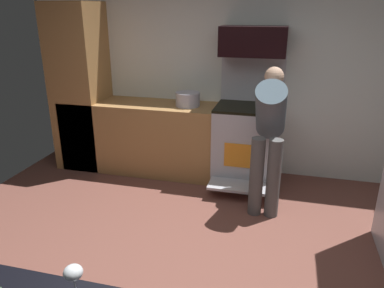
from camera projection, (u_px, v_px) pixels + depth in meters
The scene contains 9 objects.
ground_plane at pixel (179, 282), 2.91m from camera, with size 5.20×4.80×0.02m, color brown.
wall_back at pixel (231, 70), 4.58m from camera, with size 5.20×0.12×2.60m, color silver.
lower_cabinet_run at pixel (155, 138), 4.76m from camera, with size 2.40×0.60×0.90m, color #A97A46.
cabinet_column at pixel (81, 88), 4.79m from camera, with size 0.60×0.60×2.10m, color #A97A46.
oven_range at pixel (247, 141), 4.45m from camera, with size 0.76×0.94×1.51m.
microwave at pixel (253, 41), 4.13m from camera, with size 0.74×0.38×0.33m, color black.
person_cook at pixel (269, 130), 3.70m from camera, with size 0.31×0.66×1.46m.
wine_glass_far at pixel (73, 274), 1.49m from camera, with size 0.08×0.08×0.16m.
stock_pot at pixel (188, 99), 4.47m from camera, with size 0.30×0.30×0.17m, color #B5B2C6.
Camera 1 is at (0.69, -2.25, 2.02)m, focal length 34.51 mm.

